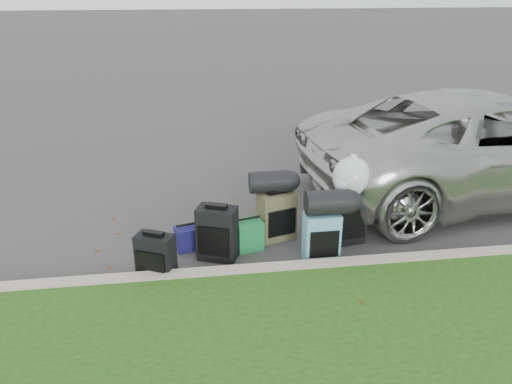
{
  "coord_description": "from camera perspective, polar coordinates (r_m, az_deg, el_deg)",
  "views": [
    {
      "loc": [
        -0.92,
        -5.75,
        3.08
      ],
      "look_at": [
        -0.1,
        0.2,
        0.55
      ],
      "focal_mm": 35.0,
      "sensor_mm": 36.0,
      "label": 1
    }
  ],
  "objects": [
    {
      "name": "suitcase_teal",
      "position": [
        5.99,
        7.49,
        -5.07
      ],
      "size": [
        0.42,
        0.25,
        0.59
      ],
      "primitive_type": "cube",
      "rotation": [
        0.0,
        0.0,
        0.01
      ],
      "color": "teal",
      "rests_on": "ground"
    },
    {
      "name": "suitcase_large_black_right",
      "position": [
        6.41,
        10.33,
        -2.98
      ],
      "size": [
        0.48,
        0.34,
        0.66
      ],
      "primitive_type": "cube",
      "rotation": [
        0.0,
        0.0,
        0.18
      ],
      "color": "black",
      "rests_on": "ground"
    },
    {
      "name": "tote_green",
      "position": [
        6.21,
        -0.88,
        -4.93
      ],
      "size": [
        0.38,
        0.34,
        0.37
      ],
      "primitive_type": "cube",
      "rotation": [
        0.0,
        0.0,
        0.25
      ],
      "color": "#1B7C3B",
      "rests_on": "ground"
    },
    {
      "name": "curb",
      "position": [
        5.7,
        2.68,
        -9.03
      ],
      "size": [
        120.0,
        0.18,
        0.15
      ],
      "primitive_type": "cube",
      "color": "#9E937F",
      "rests_on": "ground"
    },
    {
      "name": "suitcase_olive",
      "position": [
        6.42,
        2.35,
        -2.72
      ],
      "size": [
        0.52,
        0.41,
        0.63
      ],
      "primitive_type": "cube",
      "rotation": [
        0.0,
        0.0,
        0.3
      ],
      "color": "#424129",
      "rests_on": "ground"
    },
    {
      "name": "duffel_left",
      "position": [
        6.27,
        1.61,
        1.17
      ],
      "size": [
        0.52,
        0.28,
        0.28
      ],
      "primitive_type": "cylinder",
      "rotation": [
        0.0,
        1.57,
        0.0
      ],
      "color": "black",
      "rests_on": "suitcase_olive"
    },
    {
      "name": "tote_navy",
      "position": [
        6.28,
        -7.91,
        -5.26
      ],
      "size": [
        0.32,
        0.28,
        0.3
      ],
      "primitive_type": "cube",
      "rotation": [
        0.0,
        0.0,
        0.26
      ],
      "color": "#191854",
      "rests_on": "ground"
    },
    {
      "name": "duffel_right",
      "position": [
        5.81,
        8.25,
        -1.19
      ],
      "size": [
        0.52,
        0.3,
        0.29
      ],
      "primitive_type": "cylinder",
      "rotation": [
        0.0,
        1.57,
        -0.01
      ],
      "color": "black",
      "rests_on": "suitcase_teal"
    },
    {
      "name": "ground",
      "position": [
        6.59,
        1.1,
        -5.03
      ],
      "size": [
        120.0,
        120.0,
        0.0
      ],
      "primitive_type": "plane",
      "color": "#383535",
      "rests_on": "ground"
    },
    {
      "name": "suitcase_small_black",
      "position": [
        5.72,
        -11.39,
        -7.21
      ],
      "size": [
        0.47,
        0.38,
        0.52
      ],
      "primitive_type": "cube",
      "rotation": [
        0.0,
        0.0,
        -0.44
      ],
      "color": "black",
      "rests_on": "ground"
    },
    {
      "name": "suitcase_large_black_left",
      "position": [
        5.96,
        -4.44,
        -4.72
      ],
      "size": [
        0.53,
        0.42,
        0.66
      ],
      "primitive_type": "cube",
      "rotation": [
        0.0,
        0.0,
        -0.37
      ],
      "color": "black",
      "rests_on": "ground"
    },
    {
      "name": "suv",
      "position": [
        8.46,
        25.02,
        4.98
      ],
      "size": [
        5.95,
        3.2,
        1.59
      ],
      "primitive_type": "imported",
      "rotation": [
        0.0,
        0.0,
        1.67
      ],
      "color": "#B7B7B2",
      "rests_on": "ground"
    },
    {
      "name": "trash_bag",
      "position": [
        6.19,
        10.9,
        1.71
      ],
      "size": [
        0.48,
        0.48,
        0.48
      ],
      "primitive_type": "sphere",
      "color": "silver",
      "rests_on": "suitcase_large_black_right"
    }
  ]
}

